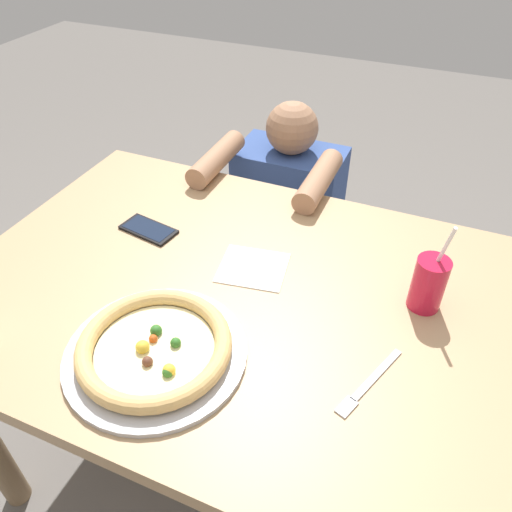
# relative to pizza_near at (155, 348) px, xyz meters

# --- Properties ---
(ground_plane) EXTENTS (8.00, 8.00, 0.00)m
(ground_plane) POSITION_rel_pizza_near_xyz_m (0.04, 0.24, -0.77)
(ground_plane) COLOR #66605B
(dining_table) EXTENTS (1.27, 0.93, 0.75)m
(dining_table) POSITION_rel_pizza_near_xyz_m (0.04, 0.24, -0.13)
(dining_table) COLOR tan
(dining_table) RESTS_ON ground
(pizza_near) EXTENTS (0.37, 0.37, 0.05)m
(pizza_near) POSITION_rel_pizza_near_xyz_m (0.00, 0.00, 0.00)
(pizza_near) COLOR #B7B7BC
(pizza_near) RESTS_ON dining_table
(drink_cup_colored) EXTENTS (0.07, 0.07, 0.22)m
(drink_cup_colored) POSITION_rel_pizza_near_xyz_m (0.47, 0.36, 0.04)
(drink_cup_colored) COLOR red
(drink_cup_colored) RESTS_ON dining_table
(paper_napkin) EXTENTS (0.18, 0.17, 0.00)m
(paper_napkin) POSITION_rel_pizza_near_xyz_m (0.07, 0.32, -0.02)
(paper_napkin) COLOR white
(paper_napkin) RESTS_ON dining_table
(fork) EXTENTS (0.09, 0.20, 0.00)m
(fork) POSITION_rel_pizza_near_xyz_m (0.41, 0.10, -0.02)
(fork) COLOR silver
(fork) RESTS_ON dining_table
(cell_phone) EXTENTS (0.16, 0.10, 0.01)m
(cell_phone) POSITION_rel_pizza_near_xyz_m (-0.24, 0.35, -0.02)
(cell_phone) COLOR black
(cell_phone) RESTS_ON dining_table
(diner_seated) EXTENTS (0.40, 0.52, 0.91)m
(diner_seated) POSITION_rel_pizza_near_xyz_m (-0.06, 0.94, -0.36)
(diner_seated) COLOR #333847
(diner_seated) RESTS_ON ground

